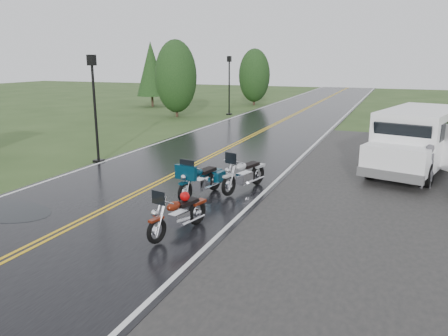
# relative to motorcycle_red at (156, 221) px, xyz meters

# --- Properties ---
(ground) EXTENTS (120.00, 120.00, 0.00)m
(ground) POSITION_rel_motorcycle_red_xyz_m (-2.66, 1.88, -0.62)
(ground) COLOR #2D471E
(ground) RESTS_ON ground
(road) EXTENTS (8.00, 100.00, 0.04)m
(road) POSITION_rel_motorcycle_red_xyz_m (-2.66, 11.88, -0.60)
(road) COLOR black
(road) RESTS_ON ground
(motorcycle_red) EXTENTS (1.20, 2.22, 1.24)m
(motorcycle_red) POSITION_rel_motorcycle_red_xyz_m (0.00, 0.00, 0.00)
(motorcycle_red) COLOR #5C190A
(motorcycle_red) RESTS_ON ground
(motorcycle_teal) EXTENTS (1.17, 2.35, 1.33)m
(motorcycle_teal) POSITION_rel_motorcycle_red_xyz_m (-0.73, 2.90, 0.04)
(motorcycle_teal) COLOR #052B3E
(motorcycle_teal) RESTS_ON ground
(motorcycle_silver) EXTENTS (1.41, 2.44, 1.36)m
(motorcycle_silver) POSITION_rel_motorcycle_red_xyz_m (0.22, 4.05, 0.06)
(motorcycle_silver) COLOR #A6AAAE
(motorcycle_silver) RESTS_ON ground
(van_white) EXTENTS (3.91, 6.69, 2.47)m
(van_white) POSITION_rel_motorcycle_red_xyz_m (4.23, 8.05, 0.62)
(van_white) COLOR white
(van_white) RESTS_ON ground
(person_at_van) EXTENTS (0.66, 0.60, 1.52)m
(person_at_van) POSITION_rel_motorcycle_red_xyz_m (6.03, 7.37, 0.14)
(person_at_van) COLOR #535257
(person_at_van) RESTS_ON ground
(lamp_post_near_left) EXTENTS (0.39, 0.39, 4.50)m
(lamp_post_near_left) POSITION_rel_motorcycle_red_xyz_m (-6.71, 6.56, 1.63)
(lamp_post_near_left) COLOR black
(lamp_post_near_left) RESTS_ON ground
(lamp_post_far_left) EXTENTS (0.39, 0.39, 4.55)m
(lamp_post_far_left) POSITION_rel_motorcycle_red_xyz_m (-7.48, 23.85, 1.66)
(lamp_post_far_left) COLOR black
(lamp_post_far_left) RESTS_ON ground
(tree_left_mid) EXTENTS (3.12, 3.12, 4.87)m
(tree_left_mid) POSITION_rel_motorcycle_red_xyz_m (-10.71, 21.20, 1.81)
(tree_left_mid) COLOR #1E3D19
(tree_left_mid) RESTS_ON ground
(tree_left_far) EXTENTS (2.91, 2.91, 4.48)m
(tree_left_far) POSITION_rel_motorcycle_red_xyz_m (-7.97, 31.64, 1.62)
(tree_left_far) COLOR #1E3D19
(tree_left_far) RESTS_ON ground
(pine_left_far) EXTENTS (2.73, 2.73, 5.69)m
(pine_left_far) POSITION_rel_motorcycle_red_xyz_m (-16.27, 26.90, 2.22)
(pine_left_far) COLOR #1E3D19
(pine_left_far) RESTS_ON ground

